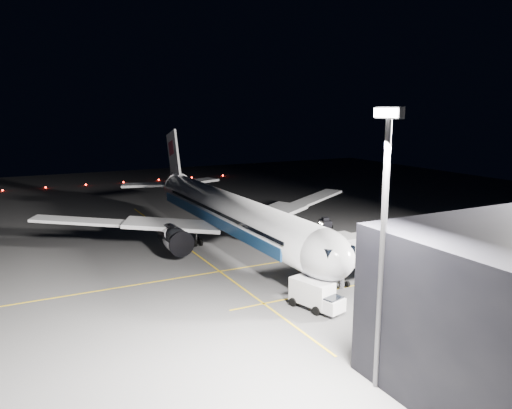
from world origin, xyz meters
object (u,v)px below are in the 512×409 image
object	(u,v)px
safety_cone_a	(290,235)
safety_cone_b	(272,251)
safety_cone_c	(260,230)
floodlight_mast_south	(384,227)
baggage_tug	(325,223)
airliner	(227,212)
jet_bridge	(431,236)
service_truck	(316,294)

from	to	relation	value
safety_cone_a	safety_cone_b	size ratio (longest dim) A/B	1.18
safety_cone_a	safety_cone_c	bearing A→B (deg)	-151.51
floodlight_mast_south	safety_cone_a	size ratio (longest dim) A/B	33.24
floodlight_mast_south	baggage_tug	bearing A→B (deg)	149.35
airliner	safety_cone_a	world-z (taller)	airliner
jet_bridge	safety_cone_a	size ratio (longest dim) A/B	55.25
jet_bridge	safety_cone_c	size ratio (longest dim) A/B	59.74
safety_cone_b	safety_cone_c	world-z (taller)	safety_cone_c
airliner	service_truck	distance (m)	27.11
floodlight_mast_south	baggage_tug	xyz separation A→B (m)	(-43.46, 25.75, -11.54)
safety_cone_a	service_truck	bearing A→B (deg)	-25.88
baggage_tug	safety_cone_a	size ratio (longest dim) A/B	4.60
airliner	safety_cone_b	xyz separation A→B (m)	(6.81, 4.00, -4.90)
baggage_tug	service_truck	bearing A→B (deg)	-23.47
floodlight_mast_south	safety_cone_c	size ratio (longest dim) A/B	35.95
jet_bridge	safety_cone_b	bearing A→B (deg)	-139.17
baggage_tug	floodlight_mast_south	bearing A→B (deg)	-17.64
floodlight_mast_south	safety_cone_c	xyz separation A→B (m)	(-46.04, 14.29, -12.08)
safety_cone_b	safety_cone_c	xyz separation A→B (m)	(-11.78, 4.28, 0.02)
safety_cone_a	floodlight_mast_south	bearing A→B (deg)	-22.68
airliner	jet_bridge	xyz separation A→B (m)	(23.08, 18.06, -0.58)
service_truck	safety_cone_a	bearing A→B (deg)	138.28
safety_cone_c	safety_cone_a	bearing A→B (deg)	28.49
jet_bridge	safety_cone_b	world-z (taller)	jet_bridge
service_truck	airliner	bearing A→B (deg)	160.22
jet_bridge	safety_cone_b	size ratio (longest dim) A/B	65.41
jet_bridge	safety_cone_b	distance (m)	21.93
airliner	floodlight_mast_south	xyz separation A→B (m)	(41.08, -6.01, 7.21)
safety_cone_a	safety_cone_c	size ratio (longest dim) A/B	1.08
service_truck	safety_cone_c	bearing A→B (deg)	146.49
safety_cone_a	jet_bridge	bearing A→B (deg)	16.97
airliner	floodlight_mast_south	world-z (taller)	floodlight_mast_south
service_truck	safety_cone_a	distance (m)	29.63
floodlight_mast_south	safety_cone_c	distance (m)	49.70
airliner	safety_cone_b	size ratio (longest dim) A/B	116.90
airliner	baggage_tug	size ratio (longest dim) A/B	21.48
service_truck	safety_cone_a	xyz separation A→B (m)	(-26.63, 12.92, -1.30)
floodlight_mast_south	safety_cone_b	world-z (taller)	floodlight_mast_south
airliner	safety_cone_b	world-z (taller)	airliner
safety_cone_a	safety_cone_b	distance (m)	9.69
floodlight_mast_south	service_truck	xyz separation A→B (m)	(-14.26, 4.17, -10.76)
safety_cone_b	safety_cone_c	size ratio (longest dim) A/B	0.91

